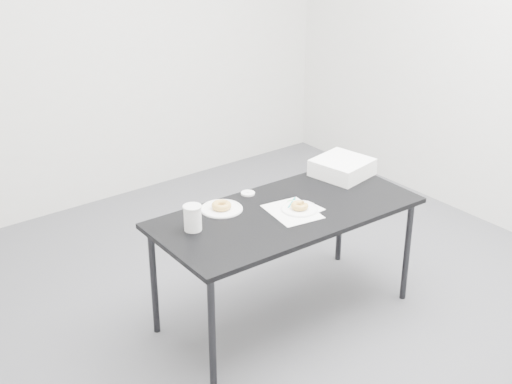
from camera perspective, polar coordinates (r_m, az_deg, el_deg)
floor at (r=4.37m, az=1.04°, el=-9.09°), size 4.00×4.00×0.00m
wall_back at (r=5.45m, az=-12.35°, el=12.72°), size 4.00×0.02×2.70m
wall_right at (r=5.24m, az=18.95°, el=11.50°), size 0.02×4.00×2.70m
table at (r=3.98m, az=2.43°, el=-2.15°), size 1.52×0.74×0.69m
scorecard at (r=3.94m, az=2.92°, el=-1.58°), size 0.28×0.34×0.00m
logo_patch at (r=4.05m, az=3.00°, el=-0.79°), size 0.06×0.06×0.00m
pen at (r=4.03m, az=2.87°, el=-0.87°), size 0.12×0.09×0.01m
napkin at (r=3.98m, az=4.12°, el=-1.35°), size 0.15×0.15×0.00m
plate_near at (r=3.97m, az=3.50°, el=-1.35°), size 0.21×0.21×0.01m
donut_near at (r=3.96m, az=3.50°, el=-1.10°), size 0.11×0.11×0.03m
plate_far at (r=3.97m, az=-2.78°, el=-1.36°), size 0.24×0.24×0.01m
donut_far at (r=3.96m, az=-2.78°, el=-1.08°), size 0.13×0.13×0.04m
coffee_cup at (r=3.73m, az=-5.09°, el=-2.07°), size 0.09×0.09×0.14m
cup_lid at (r=4.15m, az=-0.66°, el=-0.10°), size 0.08×0.08×0.01m
bakery_box at (r=4.42m, az=6.91°, el=1.98°), size 0.36×0.36×0.10m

